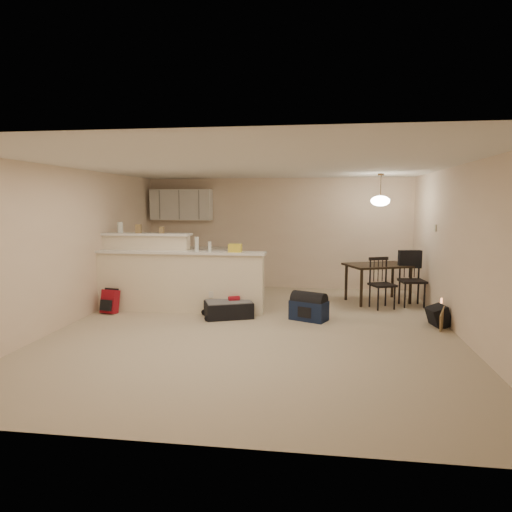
% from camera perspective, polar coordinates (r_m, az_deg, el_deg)
% --- Properties ---
extents(room, '(7.00, 7.02, 2.50)m').
position_cam_1_polar(room, '(6.97, 0.02, 0.96)').
color(room, '#BFAF93').
rests_on(room, ground).
extents(breakfast_bar, '(3.08, 0.58, 1.39)m').
position_cam_1_polar(breakfast_bar, '(8.42, -10.99, -2.58)').
color(breakfast_bar, '#F2E3C3').
rests_on(breakfast_bar, ground).
extents(upper_cabinets, '(1.40, 0.34, 0.70)m').
position_cam_1_polar(upper_cabinets, '(10.67, -9.31, 6.35)').
color(upper_cabinets, white).
rests_on(upper_cabinets, room).
extents(kitchen_counter, '(1.80, 0.60, 0.90)m').
position_cam_1_polar(kitchen_counter, '(10.59, -8.34, -1.51)').
color(kitchen_counter, white).
rests_on(kitchen_counter, ground).
extents(thermostat, '(0.02, 0.12, 0.12)m').
position_cam_1_polar(thermostat, '(8.67, 21.50, 3.27)').
color(thermostat, beige).
rests_on(thermostat, room).
extents(jar, '(0.10, 0.10, 0.20)m').
position_cam_1_polar(jar, '(8.80, -16.62, 3.44)').
color(jar, silver).
rests_on(jar, breakfast_bar).
extents(cereal_box, '(0.10, 0.07, 0.16)m').
position_cam_1_polar(cereal_box, '(8.66, -14.49, 3.32)').
color(cereal_box, olive).
rests_on(cereal_box, breakfast_bar).
extents(small_box, '(0.08, 0.06, 0.12)m').
position_cam_1_polar(small_box, '(8.50, -11.70, 3.20)').
color(small_box, olive).
rests_on(small_box, breakfast_bar).
extents(bottle_a, '(0.07, 0.07, 0.26)m').
position_cam_1_polar(bottle_a, '(8.09, -7.42, 1.48)').
color(bottle_a, silver).
rests_on(bottle_a, breakfast_bar).
extents(bottle_b, '(0.06, 0.06, 0.18)m').
position_cam_1_polar(bottle_b, '(8.04, -5.81, 1.18)').
color(bottle_b, silver).
rests_on(bottle_b, breakfast_bar).
extents(bag_lump, '(0.22, 0.18, 0.14)m').
position_cam_1_polar(bag_lump, '(7.94, -2.63, 1.00)').
color(bag_lump, olive).
rests_on(bag_lump, breakfast_bar).
extents(dining_table, '(1.42, 1.20, 0.75)m').
position_cam_1_polar(dining_table, '(9.23, 15.02, -1.55)').
color(dining_table, black).
rests_on(dining_table, ground).
extents(pendant_lamp, '(0.36, 0.36, 0.62)m').
position_cam_1_polar(pendant_lamp, '(9.15, 15.27, 6.72)').
color(pendant_lamp, brown).
rests_on(pendant_lamp, room).
extents(dining_chair_near, '(0.53, 0.52, 0.94)m').
position_cam_1_polar(dining_chair_near, '(8.73, 15.52, -3.31)').
color(dining_chair_near, black).
rests_on(dining_chair_near, ground).
extents(dining_chair_far, '(0.50, 0.48, 1.02)m').
position_cam_1_polar(dining_chair_far, '(9.07, 18.95, -2.78)').
color(dining_chair_far, black).
rests_on(dining_chair_far, ground).
extents(suitcase, '(0.92, 0.76, 0.27)m').
position_cam_1_polar(suitcase, '(7.85, -3.45, -6.69)').
color(suitcase, black).
rests_on(suitcase, ground).
extents(red_backpack, '(0.30, 0.22, 0.41)m').
position_cam_1_polar(red_backpack, '(8.51, -17.79, -5.44)').
color(red_backpack, maroon).
rests_on(red_backpack, ground).
extents(navy_duffel, '(0.68, 0.54, 0.33)m').
position_cam_1_polar(navy_duffel, '(7.69, 6.62, -6.77)').
color(navy_duffel, '#121E3B').
rests_on(navy_duffel, ground).
extents(black_daypack, '(0.31, 0.39, 0.31)m').
position_cam_1_polar(black_daypack, '(7.84, 21.86, -7.00)').
color(black_daypack, black).
rests_on(black_daypack, ground).
extents(cardboard_sheet, '(0.17, 0.38, 0.31)m').
position_cam_1_polar(cardboard_sheet, '(7.63, 22.25, -7.40)').
color(cardboard_sheet, olive).
rests_on(cardboard_sheet, ground).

